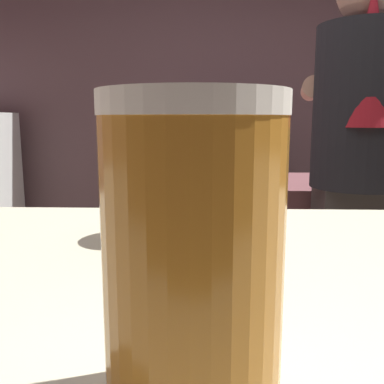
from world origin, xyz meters
name	(u,v)px	position (x,y,z in m)	size (l,w,h in m)	color
wall_back	(237,99)	(0.00, 2.20, 1.35)	(5.20, 0.10, 2.70)	brown
prep_counter	(328,271)	(0.35, 0.61, 0.45)	(2.10, 0.60, 0.90)	brown
back_shelf	(216,203)	(-0.17, 1.92, 0.53)	(0.86, 0.36, 1.05)	#35363C
bartender	(358,170)	(0.30, 0.16, 1.01)	(0.47, 0.54, 1.74)	#373130
mixing_bowl	(202,178)	(-0.27, 0.50, 0.93)	(0.19, 0.19, 0.05)	#C9542F
pint_glass_near	(172,177)	(-0.29, -0.93, 1.13)	(0.07, 0.07, 0.14)	gold
pint_glass_far	(193,258)	(-0.26, -1.22, 1.13)	(0.08, 0.08, 0.15)	#B67023
bottle_hot_sauce	(237,124)	(-0.01, 1.94, 1.15)	(0.07, 0.07, 0.26)	red
bottle_soy	(255,127)	(0.13, 2.02, 1.12)	(0.05, 0.05, 0.19)	#3055A3
bottle_vinegar	(169,125)	(-0.54, 1.82, 1.15)	(0.07, 0.07, 0.25)	red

